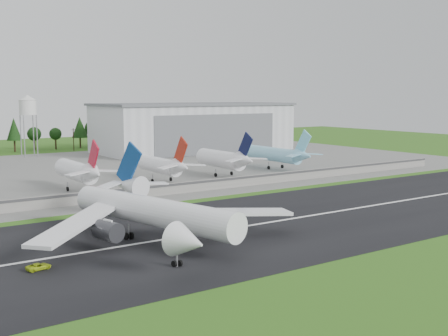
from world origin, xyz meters
TOP-DOWN VIEW (x-y plane):
  - ground at (0.00, 0.00)m, footprint 600.00×600.00m
  - runway at (0.00, 10.00)m, footprint 320.00×60.00m
  - runway_centerline at (0.00, 10.00)m, footprint 220.00×1.00m
  - apron at (0.00, 120.00)m, footprint 320.00×150.00m
  - blast_fence at (0.00, 54.99)m, footprint 240.00×0.61m
  - hangar_east at (75.00, 164.92)m, footprint 102.00×47.00m
  - water_tower at (-5.00, 185.00)m, footprint 8.40×8.40m
  - utility_poles at (0.00, 200.00)m, footprint 230.00×3.00m
  - treeline at (0.00, 215.00)m, footprint 320.00×16.00m
  - main_airliner at (-28.54, 9.58)m, footprint 55.49×58.55m
  - ground_vehicle at (-53.04, 4.14)m, footprint 4.47×2.64m
  - parked_jet_red_a at (-19.42, 76.56)m, footprint 7.36×31.29m
  - parked_jet_red_b at (9.54, 76.53)m, footprint 7.36×31.29m
  - parked_jet_navy at (34.95, 76.59)m, footprint 7.36×31.29m
  - parked_jet_skyblue at (63.43, 81.55)m, footprint 7.36×37.29m

SIDE VIEW (x-z plane):
  - ground at x=0.00m, z-range 0.00..0.00m
  - utility_poles at x=0.00m, z-range -6.00..6.00m
  - treeline at x=0.00m, z-range -11.00..11.00m
  - runway at x=0.00m, z-range 0.00..0.10m
  - apron at x=0.00m, z-range 0.00..0.10m
  - runway_centerline at x=0.00m, z-range 0.10..0.12m
  - ground_vehicle at x=-53.04m, z-range 0.10..1.27m
  - blast_fence at x=0.00m, z-range 0.06..3.56m
  - main_airliner at x=-28.54m, z-range -4.19..13.98m
  - parked_jet_red_b at x=9.54m, z-range -2.26..14.19m
  - parked_jet_skyblue at x=63.43m, z-range -2.24..14.37m
  - parked_jet_red_a at x=-19.42m, z-range -2.16..14.54m
  - parked_jet_navy at x=34.95m, z-range -2.07..14.84m
  - hangar_east at x=75.00m, z-range 0.03..25.23m
  - water_tower at x=-5.00m, z-range 9.85..39.25m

